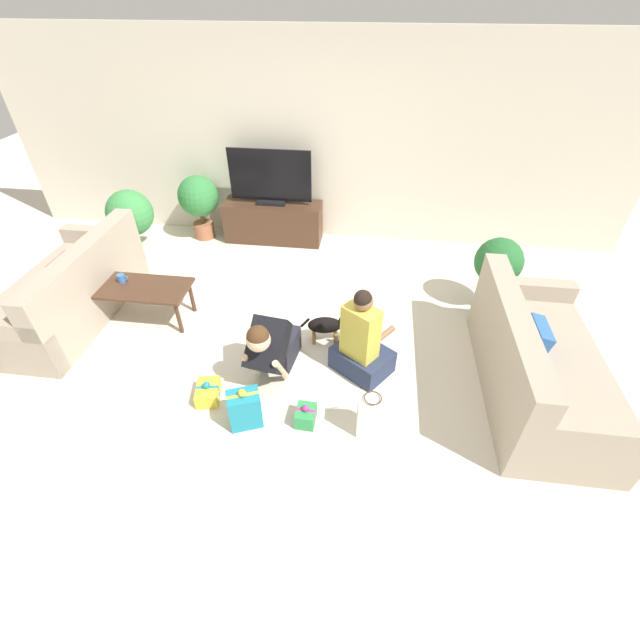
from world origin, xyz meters
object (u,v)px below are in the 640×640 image
at_px(coffee_table, 139,290).
at_px(tv_console, 273,222).
at_px(gift_box_a, 245,409).
at_px(person_kneeling, 272,346).
at_px(sofa_right, 536,366).
at_px(potted_plant_corner_left, 131,218).
at_px(gift_box_b, 208,392).
at_px(potted_plant_back_left, 199,200).
at_px(tv, 270,180).
at_px(person_sitting, 362,344).
at_px(gift_bag_a, 371,416).
at_px(potted_plant_corner_right, 498,265).
at_px(gift_box_c, 306,415).
at_px(sofa_left, 69,293).
at_px(dog, 330,325).
at_px(mug, 122,278).

relative_size(coffee_table, tv_console, 0.80).
bearing_deg(gift_box_a, person_kneeling, 79.72).
relative_size(sofa_right, potted_plant_corner_left, 2.06).
xyz_separation_m(potted_plant_corner_left, gift_box_b, (1.73, -2.30, -0.50)).
bearing_deg(potted_plant_back_left, sofa_right, -32.19).
xyz_separation_m(potted_plant_back_left, gift_box_b, (1.07, -2.98, -0.50)).
height_order(tv, person_sitting, tv).
relative_size(tv_console, gift_box_b, 4.38).
distance_m(sofa_right, tv_console, 3.89).
bearing_deg(person_kneeling, gift_bag_a, -23.66).
bearing_deg(potted_plant_corner_right, gift_box_c, -133.28).
height_order(coffee_table, potted_plant_corner_left, potted_plant_corner_left).
relative_size(tv, gift_bag_a, 2.53).
relative_size(sofa_left, potted_plant_corner_left, 2.06).
relative_size(coffee_table, gift_box_c, 5.26).
bearing_deg(sofa_right, potted_plant_corner_right, 6.42).
bearing_deg(person_sitting, dog, -13.06).
bearing_deg(person_kneeling, tv, 110.05).
xyz_separation_m(dog, gift_bag_a, (0.46, -1.12, -0.00)).
xyz_separation_m(sofa_left, gift_box_b, (1.88, -0.99, -0.23)).
bearing_deg(sofa_right, gift_bag_a, 115.21).
bearing_deg(tv_console, tv, 0.00).
xyz_separation_m(gift_box_b, gift_box_c, (0.92, -0.15, 0.00)).
bearing_deg(sofa_left, dog, 88.65).
height_order(sofa_left, potted_plant_corner_left, potted_plant_corner_left).
distance_m(potted_plant_corner_right, potted_plant_back_left, 4.00).
distance_m(person_kneeling, mug, 1.95).
bearing_deg(gift_box_b, potted_plant_corner_right, 33.14).
bearing_deg(mug, gift_box_b, -40.94).
relative_size(gift_box_a, mug, 3.37).
relative_size(sofa_right, potted_plant_corner_right, 2.28).
relative_size(potted_plant_corner_right, potted_plant_back_left, 0.93).
height_order(tv_console, gift_box_a, tv_console).
bearing_deg(person_sitting, gift_box_b, 57.81).
height_order(gift_box_c, gift_bag_a, gift_bag_a).
distance_m(coffee_table, mug, 0.23).
distance_m(person_kneeling, gift_box_b, 0.70).
height_order(potted_plant_back_left, gift_box_b, potted_plant_back_left).
xyz_separation_m(tv_console, gift_bag_a, (1.51, -3.22, -0.07)).
relative_size(gift_box_b, mug, 2.58).
bearing_deg(tv, dog, -63.51).
height_order(potted_plant_corner_right, person_kneeling, potted_plant_corner_right).
height_order(dog, gift_box_a, gift_box_a).
relative_size(sofa_left, gift_box_a, 4.75).
height_order(sofa_left, dog, sofa_left).
xyz_separation_m(gift_box_b, gift_bag_a, (1.46, -0.19, 0.14)).
distance_m(potted_plant_back_left, gift_box_c, 3.74).
distance_m(tv, gift_box_c, 3.42).
bearing_deg(gift_box_b, tv_console, 90.87).
relative_size(tv, person_kneeling, 1.38).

